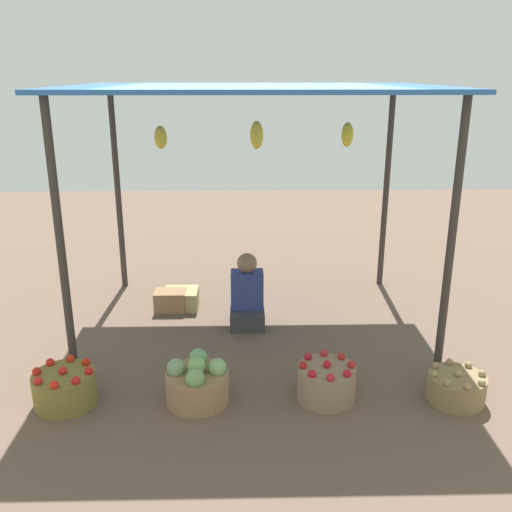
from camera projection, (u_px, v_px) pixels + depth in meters
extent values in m
plane|color=brown|center=(255.00, 321.00, 6.05)|extent=(14.00, 14.00, 0.00)
cylinder|color=#38332D|center=(61.00, 247.00, 4.59)|extent=(0.07, 0.07, 2.40)
cylinder|color=#38332D|center=(451.00, 244.00, 4.66)|extent=(0.07, 0.07, 2.40)
cylinder|color=#38332D|center=(118.00, 192.00, 6.69)|extent=(0.07, 0.07, 2.40)
cylinder|color=#38332D|center=(386.00, 190.00, 6.76)|extent=(0.07, 0.07, 2.40)
cube|color=#2F63A8|center=(254.00, 88.00, 5.29)|extent=(3.53, 2.52, 0.04)
ellipsoid|color=gold|center=(161.00, 138.00, 5.43)|extent=(0.12, 0.12, 0.22)
ellipsoid|color=yellow|center=(257.00, 135.00, 5.62)|extent=(0.13, 0.13, 0.28)
ellipsoid|color=yellow|center=(347.00, 135.00, 5.67)|extent=(0.12, 0.12, 0.25)
cube|color=#383B3D|center=(247.00, 316.00, 5.96)|extent=(0.36, 0.44, 0.18)
cube|color=navy|center=(247.00, 289.00, 5.92)|extent=(0.34, 0.22, 0.40)
sphere|color=#86644A|center=(247.00, 263.00, 5.82)|extent=(0.21, 0.21, 0.21)
cylinder|color=olive|center=(65.00, 388.00, 4.52)|extent=(0.50, 0.50, 0.27)
sphere|color=red|center=(63.00, 371.00, 4.47)|extent=(0.07, 0.07, 0.07)
sphere|color=red|center=(89.00, 371.00, 4.48)|extent=(0.07, 0.07, 0.07)
sphere|color=red|center=(86.00, 362.00, 4.61)|extent=(0.07, 0.07, 0.07)
sphere|color=red|center=(70.00, 359.00, 4.67)|extent=(0.07, 0.07, 0.07)
sphere|color=red|center=(50.00, 362.00, 4.61)|extent=(0.07, 0.07, 0.07)
sphere|color=red|center=(37.00, 372.00, 4.47)|extent=(0.07, 0.07, 0.07)
sphere|color=red|center=(38.00, 381.00, 4.33)|extent=(0.07, 0.07, 0.07)
sphere|color=red|center=(54.00, 385.00, 4.28)|extent=(0.07, 0.07, 0.07)
sphere|color=red|center=(76.00, 381.00, 4.34)|extent=(0.07, 0.07, 0.07)
cylinder|color=#A07953|center=(197.00, 387.00, 4.55)|extent=(0.51, 0.51, 0.26)
sphere|color=#7EB161|center=(197.00, 366.00, 4.49)|extent=(0.15, 0.15, 0.15)
sphere|color=#81B16E|center=(217.00, 367.00, 4.50)|extent=(0.15, 0.15, 0.15)
sphere|color=#71AA6C|center=(198.00, 358.00, 4.66)|extent=(0.15, 0.15, 0.15)
sphere|color=#7AA06D|center=(176.00, 368.00, 4.49)|extent=(0.15, 0.15, 0.15)
sphere|color=#74A462|center=(195.00, 378.00, 4.34)|extent=(0.15, 0.15, 0.15)
cylinder|color=#94795B|center=(326.00, 383.00, 4.59)|extent=(0.48, 0.48, 0.29)
sphere|color=red|center=(327.00, 364.00, 4.53)|extent=(0.07, 0.07, 0.07)
sphere|color=#AF251D|center=(351.00, 365.00, 4.54)|extent=(0.07, 0.07, 0.07)
sphere|color=#AF251F|center=(341.00, 356.00, 4.67)|extent=(0.07, 0.07, 0.07)
sphere|color=#B8282D|center=(324.00, 353.00, 4.72)|extent=(0.07, 0.07, 0.07)
sphere|color=#AF162B|center=(308.00, 357.00, 4.67)|extent=(0.07, 0.07, 0.07)
sphere|color=#AB1E1A|center=(303.00, 365.00, 4.53)|extent=(0.07, 0.07, 0.07)
sphere|color=red|center=(312.00, 374.00, 4.40)|extent=(0.07, 0.07, 0.07)
sphere|color=red|center=(331.00, 378.00, 4.35)|extent=(0.07, 0.07, 0.07)
sphere|color=#B51728|center=(347.00, 374.00, 4.41)|extent=(0.07, 0.07, 0.07)
cylinder|color=#8D754D|center=(456.00, 388.00, 4.57)|extent=(0.46, 0.46, 0.23)
sphere|color=#A78456|center=(458.00, 373.00, 4.53)|extent=(0.06, 0.06, 0.06)
sphere|color=#988357|center=(482.00, 374.00, 4.53)|extent=(0.06, 0.06, 0.06)
sphere|color=#997E4C|center=(468.00, 365.00, 4.66)|extent=(0.06, 0.06, 0.06)
sphere|color=#A57756|center=(450.00, 362.00, 4.71)|extent=(0.06, 0.06, 0.06)
sphere|color=#99764F|center=(436.00, 366.00, 4.66)|extent=(0.06, 0.06, 0.06)
sphere|color=#9C894D|center=(434.00, 374.00, 4.52)|extent=(0.06, 0.06, 0.06)
sphere|color=#A17B51|center=(447.00, 383.00, 4.39)|extent=(0.06, 0.06, 0.06)
sphere|color=#A77F51|center=(467.00, 387.00, 4.34)|extent=(0.06, 0.06, 0.06)
sphere|color=#9B885D|center=(482.00, 383.00, 4.40)|extent=(0.06, 0.06, 0.06)
cube|color=#986D4A|center=(170.00, 301.00, 6.31)|extent=(0.35, 0.26, 0.23)
cube|color=tan|center=(181.00, 299.00, 6.37)|extent=(0.38, 0.35, 0.21)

